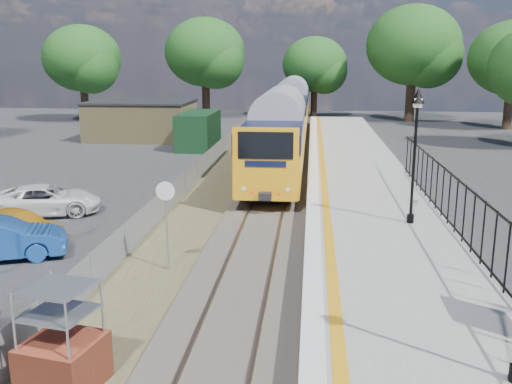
# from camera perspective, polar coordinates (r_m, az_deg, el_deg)

# --- Properties ---
(ground) EXTENTS (120.00, 120.00, 0.00)m
(ground) POSITION_cam_1_polar(r_m,az_deg,el_deg) (14.98, -2.02, -12.25)
(ground) COLOR #2D2D30
(ground) RESTS_ON ground
(track_bed) EXTENTS (5.90, 80.00, 0.29)m
(track_bed) POSITION_cam_1_polar(r_m,az_deg,el_deg) (24.05, -0.10, -2.11)
(track_bed) COLOR #473F38
(track_bed) RESTS_ON ground
(platform) EXTENTS (5.00, 70.00, 0.90)m
(platform) POSITION_cam_1_polar(r_m,az_deg,el_deg) (22.35, 11.48, -2.62)
(platform) COLOR gray
(platform) RESTS_ON ground
(platform_edge) EXTENTS (0.90, 70.00, 0.01)m
(platform_edge) POSITION_cam_1_polar(r_m,az_deg,el_deg) (22.11, 6.21, -1.38)
(platform_edge) COLOR silver
(platform_edge) RESTS_ON platform
(victorian_lamp_north) EXTENTS (0.44, 0.44, 4.60)m
(victorian_lamp_north) POSITION_cam_1_polar(r_m,az_deg,el_deg) (19.83, 15.74, 6.51)
(victorian_lamp_north) COLOR black
(victorian_lamp_north) RESTS_ON platform
(palisade_fence) EXTENTS (0.12, 26.00, 2.00)m
(palisade_fence) POSITION_cam_1_polar(r_m,az_deg,el_deg) (16.97, 21.53, -3.49)
(palisade_fence) COLOR black
(palisade_fence) RESTS_ON platform
(wire_fence) EXTENTS (0.06, 52.00, 1.20)m
(wire_fence) POSITION_cam_1_polar(r_m,az_deg,el_deg) (26.76, -7.57, 0.47)
(wire_fence) COLOR #999EA3
(wire_fence) RESTS_ON ground
(outbuilding) EXTENTS (10.80, 10.10, 3.12)m
(outbuilding) POSITION_cam_1_polar(r_m,az_deg,el_deg) (46.66, -10.35, 6.92)
(outbuilding) COLOR #8F7E50
(outbuilding) RESTS_ON ground
(tree_line) EXTENTS (56.80, 43.80, 11.88)m
(tree_line) POSITION_cam_1_polar(r_m,az_deg,el_deg) (55.41, 5.30, 13.30)
(tree_line) COLOR #332319
(tree_line) RESTS_ON ground
(train) EXTENTS (2.82, 40.83, 3.51)m
(train) POSITION_cam_1_polar(r_m,az_deg,el_deg) (43.36, 3.18, 7.74)
(train) COLOR orange
(train) RESTS_ON ground
(brick_plinth) EXTENTS (1.63, 1.63, 2.23)m
(brick_plinth) POSITION_cam_1_polar(r_m,az_deg,el_deg) (12.12, -18.87, -13.84)
(brick_plinth) COLOR #993F26
(brick_plinth) RESTS_ON ground
(speed_sign) EXTENTS (0.58, 0.10, 2.86)m
(speed_sign) POSITION_cam_1_polar(r_m,az_deg,el_deg) (17.46, -8.97, -1.86)
(speed_sign) COLOR #999EA3
(speed_sign) RESTS_ON ground
(car_yellow) EXTENTS (3.98, 2.51, 1.07)m
(car_yellow) POSITION_cam_1_polar(r_m,az_deg,el_deg) (22.45, -22.66, -3.09)
(car_yellow) COLOR orange
(car_yellow) RESTS_ON ground
(car_white) EXTENTS (5.02, 3.46, 1.27)m
(car_white) POSITION_cam_1_polar(r_m,az_deg,el_deg) (25.57, -20.36, -0.76)
(car_white) COLOR white
(car_white) RESTS_ON ground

